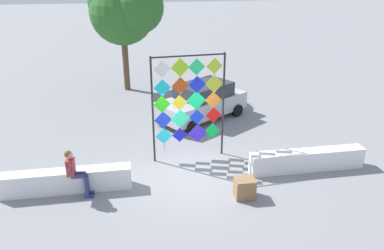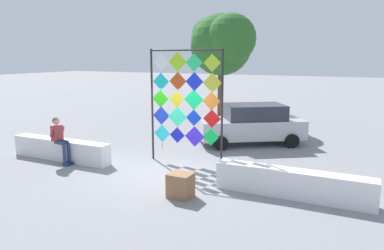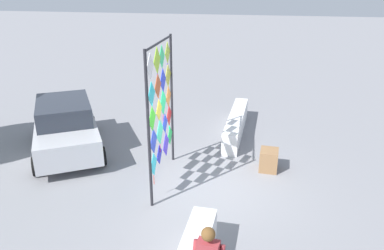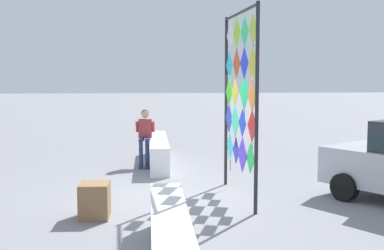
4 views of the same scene
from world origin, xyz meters
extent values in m
plane|color=gray|center=(0.00, 0.00, 0.00)|extent=(120.00, 120.00, 0.00)
cube|color=white|center=(3.96, -0.30, 0.36)|extent=(3.97, 0.49, 0.72)
cylinder|color=#232328|center=(-1.11, 1.19, 1.90)|extent=(0.07, 0.07, 3.80)
cylinder|color=#232328|center=(1.38, 1.35, 1.90)|extent=(0.07, 0.07, 3.80)
cylinder|color=#232328|center=(0.14, 1.27, 3.75)|extent=(2.50, 0.22, 0.06)
cube|color=#28DCF1|center=(-0.76, 1.23, 0.94)|extent=(0.61, 0.05, 0.61)
cylinder|color=red|center=(-0.76, 1.24, 0.51)|extent=(0.02, 0.02, 0.25)
cube|color=#1720CD|center=(-0.19, 1.26, 0.92)|extent=(0.55, 0.05, 0.55)
cube|color=#4028F2|center=(0.46, 1.28, 0.93)|extent=(0.70, 0.06, 0.70)
cube|color=#0ED449|center=(1.01, 1.33, 0.96)|extent=(0.57, 0.05, 0.57)
cube|color=blue|center=(-0.77, 1.20, 1.56)|extent=(0.63, 0.05, 0.63)
cube|color=#33F4AF|center=(-0.16, 1.24, 1.56)|extent=(0.68, 0.06, 0.69)
cylinder|color=#E51661|center=(-0.16, 1.25, 1.10)|extent=(0.02, 0.02, 0.22)
cube|color=#1236E2|center=(0.43, 1.28, 1.56)|extent=(0.55, 0.05, 0.55)
cube|color=red|center=(1.04, 1.34, 1.57)|extent=(0.60, 0.05, 0.61)
cylinder|color=#16E5E5|center=(1.04, 1.35, 1.12)|extent=(0.02, 0.02, 0.29)
cube|color=#2ACE17|center=(-0.79, 1.20, 2.14)|extent=(0.60, 0.05, 0.60)
cube|color=gold|center=(-0.18, 1.23, 2.15)|extent=(0.55, 0.05, 0.55)
cube|color=#13D771|center=(0.41, 1.31, 2.16)|extent=(0.69, 0.06, 0.69)
cylinder|color=#E51682|center=(0.41, 1.32, 1.68)|extent=(0.02, 0.02, 0.28)
cube|color=orange|center=(1.02, 1.34, 2.13)|extent=(0.61, 0.05, 0.61)
cylinder|color=#1688E5|center=(1.02, 1.35, 1.70)|extent=(0.02, 0.02, 0.25)
cube|color=#19D8E4|center=(-0.76, 1.20, 2.72)|extent=(0.59, 0.05, 0.59)
cube|color=#D04717|center=(-0.14, 1.25, 2.74)|extent=(0.61, 0.05, 0.61)
cube|color=#1831F8|center=(0.43, 1.30, 2.74)|extent=(0.62, 0.05, 0.62)
cube|color=yellow|center=(1.04, 1.35, 2.72)|extent=(0.65, 0.05, 0.65)
cube|color=white|center=(-0.75, 1.21, 3.36)|extent=(0.59, 0.05, 0.59)
cube|color=#9FE11E|center=(-0.15, 1.25, 3.37)|extent=(0.64, 0.05, 0.64)
cylinder|color=#5D16E5|center=(-0.15, 1.26, 2.93)|extent=(0.02, 0.02, 0.25)
cube|color=#26E57B|center=(0.42, 1.31, 3.35)|extent=(0.59, 0.05, 0.59)
cube|color=#B3DA2D|center=(1.03, 1.34, 3.35)|extent=(0.57, 0.05, 0.57)
cylinder|color=#4516E5|center=(1.03, 1.35, 2.95)|extent=(0.02, 0.02, 0.22)
sphere|color=tan|center=(-3.69, -0.66, 1.44)|extent=(0.22, 0.22, 0.22)
sphere|color=brown|center=(-3.71, -0.66, 1.46)|extent=(0.22, 0.22, 0.22)
cylinder|color=#993338|center=(-3.66, -0.44, 1.09)|extent=(0.18, 0.09, 0.31)
cube|color=#B7B7BC|center=(1.30, 4.86, 0.65)|extent=(4.50, 3.79, 0.75)
cube|color=#282D38|center=(1.42, 4.94, 1.33)|extent=(2.83, 2.61, 0.60)
cylinder|color=black|center=(0.59, 3.33, 0.28)|extent=(0.59, 0.49, 0.56)
cylinder|color=black|center=(-0.39, 4.84, 0.28)|extent=(0.59, 0.49, 0.56)
cylinder|color=black|center=(2.98, 4.89, 0.28)|extent=(0.59, 0.49, 0.56)
cylinder|color=black|center=(2.00, 6.39, 0.28)|extent=(0.59, 0.49, 0.56)
cube|color=olive|center=(1.38, -1.52, 0.31)|extent=(0.60, 0.53, 0.62)
camera|label=1|loc=(-1.82, -10.86, 6.56)|focal=35.52mm
camera|label=2|loc=(5.46, -9.30, 3.55)|focal=33.84mm
camera|label=3|loc=(-8.18, -1.42, 5.02)|focal=33.62mm
camera|label=4|loc=(10.17, -0.56, 2.51)|focal=47.06mm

